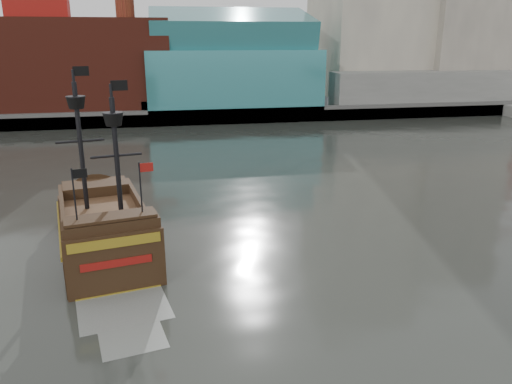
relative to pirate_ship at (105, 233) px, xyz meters
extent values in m
plane|color=#262824|center=(7.42, -12.40, -1.19)|extent=(400.00, 400.00, 0.00)
cube|color=slate|center=(7.42, 79.60, -0.19)|extent=(220.00, 60.00, 2.00)
cube|color=#4C4C49|center=(7.42, 50.10, 0.11)|extent=(220.00, 1.00, 2.60)
cube|color=maroon|center=(-14.58, 59.60, 8.31)|extent=(42.00, 18.00, 15.00)
cube|color=teal|center=(17.42, 57.60, 5.81)|extent=(30.00, 16.00, 10.00)
cube|color=#A39989|center=(65.42, 63.60, 19.81)|extent=(18.00, 18.00, 38.00)
cube|color=slate|center=(55.42, 53.60, 3.81)|extent=(40.00, 6.00, 6.00)
cube|color=teal|center=(17.42, 57.60, 13.81)|extent=(28.00, 14.94, 8.78)
cube|color=black|center=(-0.06, 0.31, -0.52)|extent=(8.10, 14.36, 2.93)
cube|color=#4A301B|center=(-0.06, 0.31, 1.12)|extent=(7.29, 12.93, 0.34)
cube|color=black|center=(-1.09, 5.62, 1.51)|extent=(5.22, 3.57, 1.13)
cube|color=black|center=(1.05, -5.45, 1.97)|extent=(5.60, 2.79, 2.03)
cube|color=black|center=(1.25, -6.47, 0.16)|extent=(5.48, 1.32, 4.51)
cube|color=olive|center=(1.28, -6.63, 1.97)|extent=(5.00, 1.05, 0.56)
cube|color=maroon|center=(1.28, -6.63, 0.72)|extent=(3.89, 0.84, 0.45)
cylinder|color=black|center=(-1.27, 1.80, 5.69)|extent=(0.37, 0.37, 8.80)
cylinder|color=black|center=(1.32, -1.49, 5.35)|extent=(0.37, 0.37, 8.12)
cone|color=black|center=(-1.27, 1.80, 8.74)|extent=(1.45, 1.45, 0.79)
cone|color=black|center=(1.32, -1.49, 8.06)|extent=(1.45, 1.45, 0.79)
cube|color=black|center=(-0.77, 1.89, 10.77)|extent=(1.00, 0.23, 0.62)
cube|color=black|center=(1.82, -1.40, 10.09)|extent=(1.00, 0.23, 0.62)
cube|color=gray|center=(1.61, -8.33, -1.18)|extent=(5.48, 4.90, 0.02)
camera|label=1|loc=(4.06, -33.28, 12.92)|focal=35.00mm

